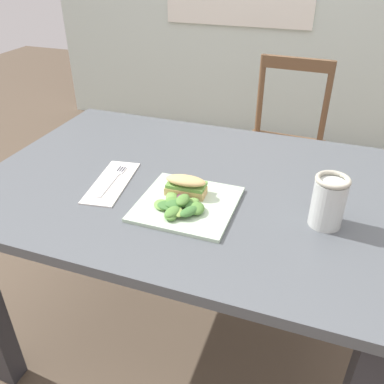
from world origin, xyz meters
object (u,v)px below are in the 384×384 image
(plate_lunch, at_px, (187,204))
(mason_jar_iced_tea, at_px, (328,204))
(dining_table, at_px, (188,213))
(chair_wooden_far, at_px, (283,146))
(fork_on_napkin, at_px, (114,178))
(sandwich_half_front, at_px, (186,185))

(plate_lunch, relative_size, mason_jar_iced_tea, 1.91)
(dining_table, distance_m, plate_lunch, 0.19)
(chair_wooden_far, relative_size, plate_lunch, 3.32)
(plate_lunch, bearing_deg, fork_on_napkin, 167.95)
(dining_table, height_order, fork_on_napkin, fork_on_napkin)
(mason_jar_iced_tea, bearing_deg, plate_lunch, -173.77)
(dining_table, bearing_deg, fork_on_napkin, -159.28)
(dining_table, height_order, plate_lunch, plate_lunch)
(mason_jar_iced_tea, bearing_deg, chair_wooden_far, 102.73)
(sandwich_half_front, distance_m, fork_on_napkin, 0.24)
(dining_table, relative_size, chair_wooden_far, 1.43)
(chair_wooden_far, distance_m, fork_on_napkin, 1.15)
(chair_wooden_far, relative_size, sandwich_half_front, 7.40)
(chair_wooden_far, relative_size, mason_jar_iced_tea, 6.34)
(dining_table, xyz_separation_m, chair_wooden_far, (0.17, 0.97, -0.17))
(fork_on_napkin, bearing_deg, sandwich_half_front, -3.52)
(sandwich_half_front, bearing_deg, mason_jar_iced_tea, -0.13)
(chair_wooden_far, bearing_deg, mason_jar_iced_tea, -77.27)
(chair_wooden_far, bearing_deg, sandwich_half_front, -97.49)
(dining_table, height_order, mason_jar_iced_tea, mason_jar_iced_tea)
(chair_wooden_far, xyz_separation_m, plate_lunch, (-0.12, -1.10, 0.30))
(dining_table, bearing_deg, chair_wooden_far, 80.08)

